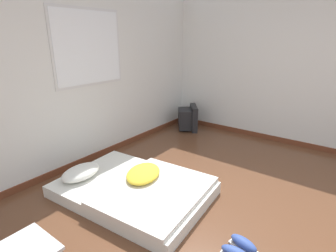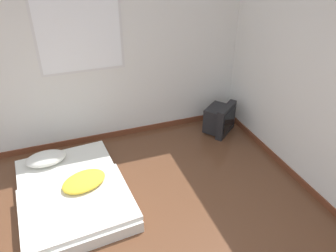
{
  "view_description": "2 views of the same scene",
  "coord_description": "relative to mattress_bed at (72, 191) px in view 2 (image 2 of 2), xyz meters",
  "views": [
    {
      "loc": [
        -2.08,
        -0.47,
        1.81
      ],
      "look_at": [
        0.95,
        1.78,
        0.52
      ],
      "focal_mm": 28.0,
      "sensor_mm": 36.0,
      "label": 1
    },
    {
      "loc": [
        -0.08,
        -1.74,
        2.85
      ],
      "look_at": [
        1.17,
        1.67,
        0.65
      ],
      "focal_mm": 35.0,
      "sensor_mm": 36.0,
      "label": 2
    }
  ],
  "objects": [
    {
      "name": "mattress_bed",
      "position": [
        0.0,
        0.0,
        0.0
      ],
      "size": [
        1.35,
        1.83,
        0.29
      ],
      "color": "silver",
      "rests_on": "ground_plane"
    },
    {
      "name": "wall_back",
      "position": [
        0.15,
        1.23,
        1.19
      ],
      "size": [
        7.74,
        0.08,
        2.6
      ],
      "color": "silver",
      "rests_on": "ground_plane"
    },
    {
      "name": "crt_tv",
      "position": [
        2.41,
        0.76,
        0.13
      ],
      "size": [
        0.59,
        0.57,
        0.49
      ],
      "color": "black",
      "rests_on": "ground_plane"
    }
  ]
}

